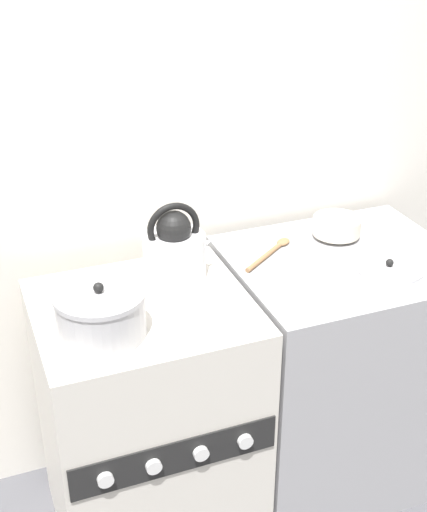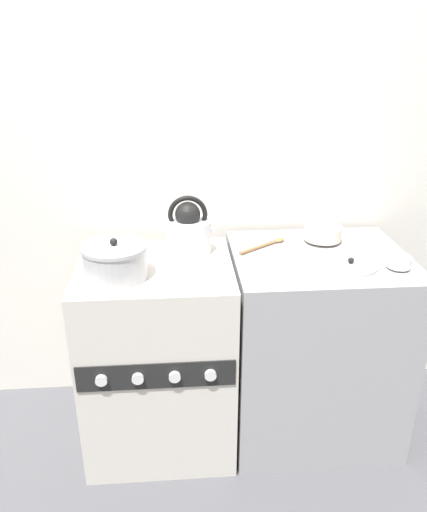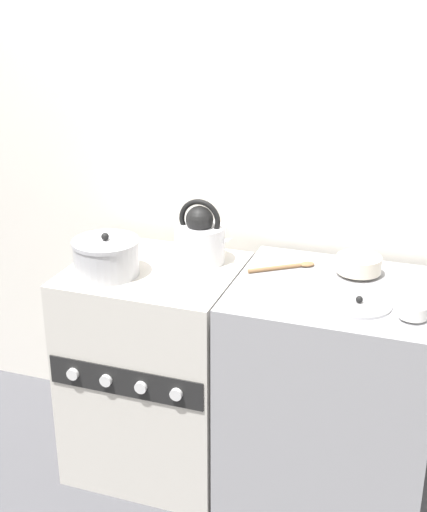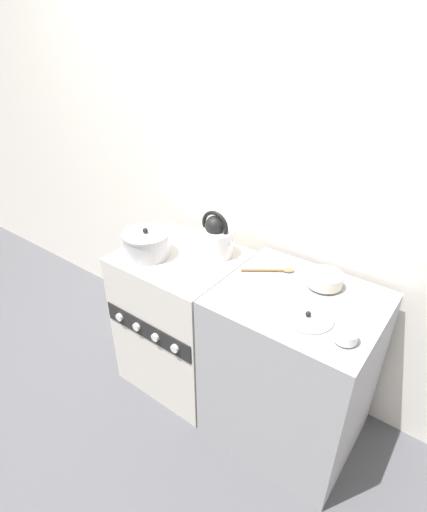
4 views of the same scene
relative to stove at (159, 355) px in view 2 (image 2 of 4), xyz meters
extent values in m
plane|color=#4C4C51|center=(0.00, -0.28, -0.43)|extent=(12.00, 12.00, 0.00)
cube|color=silver|center=(0.00, 0.41, 0.82)|extent=(7.00, 0.06, 2.50)
cube|color=beige|center=(0.00, 0.00, 0.00)|extent=(0.62, 0.56, 0.85)
cube|color=black|center=(0.00, -0.28, 0.10)|extent=(0.59, 0.01, 0.11)
cylinder|color=silver|center=(-0.20, -0.29, 0.10)|extent=(0.04, 0.02, 0.04)
cylinder|color=silver|center=(-0.07, -0.29, 0.10)|extent=(0.04, 0.02, 0.04)
cylinder|color=silver|center=(0.07, -0.29, 0.10)|extent=(0.04, 0.02, 0.04)
cylinder|color=silver|center=(0.20, -0.29, 0.10)|extent=(0.04, 0.02, 0.04)
cube|color=#99999E|center=(0.68, 0.03, 0.00)|extent=(0.72, 0.61, 0.86)
cylinder|color=silver|center=(0.14, 0.12, 0.50)|extent=(0.19, 0.19, 0.14)
sphere|color=black|center=(0.14, 0.12, 0.59)|extent=(0.10, 0.10, 0.10)
torus|color=black|center=(0.14, 0.12, 0.59)|extent=(0.16, 0.02, 0.16)
cone|color=silver|center=(0.23, 0.12, 0.52)|extent=(0.09, 0.04, 0.07)
cylinder|color=#B2B2B7|center=(-0.14, -0.10, 0.49)|extent=(0.24, 0.24, 0.12)
cylinder|color=#B2B2B7|center=(-0.14, -0.10, 0.55)|extent=(0.24, 0.24, 0.01)
sphere|color=black|center=(-0.14, -0.10, 0.57)|extent=(0.03, 0.03, 0.03)
cylinder|color=beige|center=(0.73, 0.18, 0.44)|extent=(0.07, 0.07, 0.01)
cylinder|color=beige|center=(0.73, 0.18, 0.48)|extent=(0.16, 0.16, 0.06)
cylinder|color=white|center=(0.94, -0.12, 0.44)|extent=(0.04, 0.04, 0.01)
cylinder|color=white|center=(0.94, -0.12, 0.46)|extent=(0.09, 0.09, 0.04)
cylinder|color=#B2B2B7|center=(0.77, -0.08, 0.44)|extent=(0.21, 0.21, 0.01)
sphere|color=black|center=(0.77, -0.08, 0.46)|extent=(0.02, 0.02, 0.02)
cylinder|color=olive|center=(0.43, 0.11, 0.44)|extent=(0.17, 0.13, 0.02)
ellipsoid|color=olive|center=(0.54, 0.19, 0.44)|extent=(0.07, 0.06, 0.02)
camera|label=1|loc=(-0.43, -1.68, 1.50)|focal=50.00mm
camera|label=2|loc=(0.09, -1.81, 1.25)|focal=35.00mm
camera|label=3|loc=(1.00, -2.22, 1.46)|focal=50.00mm
camera|label=4|loc=(1.23, -1.34, 1.49)|focal=28.00mm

